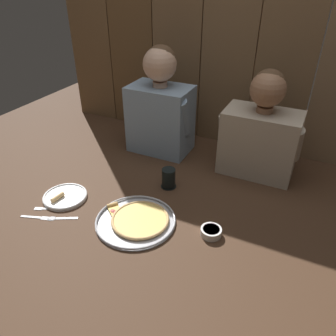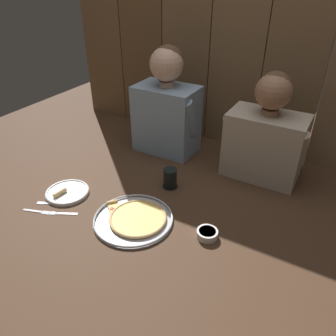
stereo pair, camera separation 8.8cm
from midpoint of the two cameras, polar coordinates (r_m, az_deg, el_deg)
ground_plane at (r=1.50m, az=-2.51°, el=-7.91°), size 3.20×3.20×0.00m
pizza_tray at (r=1.46m, az=-7.13°, el=-8.99°), size 0.35×0.35×0.03m
dinner_plate at (r=1.67m, az=-18.95°, el=-4.74°), size 0.21×0.21×0.03m
drinking_glass at (r=1.64m, az=-1.42°, el=-1.80°), size 0.08×0.08×0.10m
dipping_bowl at (r=1.39m, az=5.68°, el=-10.97°), size 0.09×0.09×0.03m
table_fork at (r=1.64m, az=-21.79°, el=-6.61°), size 0.13×0.07×0.01m
table_knife at (r=1.60m, az=-23.21°, el=-7.93°), size 0.15×0.07×0.01m
table_spoon at (r=1.57m, az=-20.37°, el=-8.19°), size 0.13×0.08×0.01m
diner_left at (r=1.89m, az=-2.72°, el=10.70°), size 0.39×0.23×0.61m
diner_right at (r=1.73m, az=14.47°, el=6.19°), size 0.42×0.23×0.55m
wooden_backdrop_wall at (r=1.94m, az=9.32°, el=21.64°), size 2.19×0.03×1.25m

